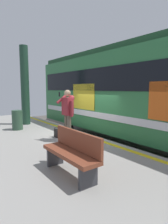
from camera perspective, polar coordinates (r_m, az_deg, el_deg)
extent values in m
plane|color=#4C4742|center=(7.87, 0.75, -13.22)|extent=(23.94, 23.94, 0.00)
cube|color=gray|center=(6.75, -13.60, -12.61)|extent=(14.55, 4.09, 0.96)
cube|color=yellow|center=(7.42, -1.10, -6.70)|extent=(14.26, 0.16, 0.01)
cube|color=slate|center=(8.62, 7.59, -10.88)|extent=(18.91, 0.08, 0.16)
cube|color=slate|center=(9.64, 13.83, -9.10)|extent=(18.91, 0.08, 0.16)
cube|color=#2D723F|center=(7.95, 17.79, 5.37)|extent=(11.80, 3.03, 3.18)
cube|color=#1B4426|center=(8.10, 18.27, 17.54)|extent=(11.56, 2.79, 0.24)
cube|color=black|center=(6.78, 10.25, 10.06)|extent=(11.21, 0.03, 0.90)
cube|color=silver|center=(6.85, 9.99, -1.96)|extent=(11.21, 0.03, 0.24)
cube|color=gold|center=(8.34, -0.28, 4.67)|extent=(1.56, 0.02, 1.11)
cylinder|color=black|center=(10.21, -4.68, -5.12)|extent=(0.84, 0.12, 0.84)
cylinder|color=black|center=(11.64, 5.55, -3.62)|extent=(0.84, 0.12, 0.84)
cylinder|color=brown|center=(6.40, -4.51, -4.92)|extent=(0.14, 0.14, 0.89)
cylinder|color=brown|center=(6.55, -5.35, -4.65)|extent=(0.14, 0.14, 0.89)
cube|color=maroon|center=(6.36, -5.00, 1.72)|extent=(0.40, 0.24, 0.59)
sphere|color=maroon|center=(6.43, -3.81, 4.23)|extent=(0.20, 0.20, 0.20)
sphere|color=tan|center=(6.34, -5.05, 5.72)|extent=(0.22, 0.22, 0.22)
cylinder|color=maroon|center=(6.16, -3.79, 1.01)|extent=(0.09, 0.09, 0.53)
cylinder|color=maroon|center=(6.50, -6.69, 3.97)|extent=(0.09, 0.42, 0.33)
cube|color=black|center=(6.45, -7.48, 5.35)|extent=(0.07, 0.02, 0.15)
cube|color=black|center=(6.97, -7.69, -6.50)|extent=(0.37, 0.20, 0.28)
torus|color=black|center=(6.93, -7.72, -4.88)|extent=(0.33, 0.33, 0.02)
cylinder|color=#1E3F2D|center=(9.78, -17.47, 7.61)|extent=(0.40, 0.40, 3.84)
cube|color=brown|center=(3.94, -4.43, -12.51)|extent=(1.57, 0.44, 0.08)
cube|color=brown|center=(3.96, -2.10, -8.58)|extent=(1.57, 0.06, 0.40)
cube|color=#333338|center=(3.55, 1.29, -18.72)|extent=(0.06, 0.40, 0.45)
cube|color=#333338|center=(4.53, -8.72, -12.94)|extent=(0.06, 0.40, 0.45)
cylinder|color=#2D4C38|center=(8.66, -19.55, -2.30)|extent=(0.45, 0.45, 0.85)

